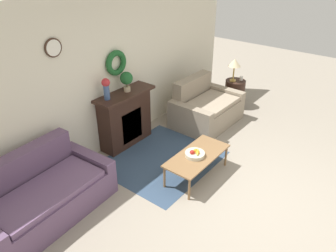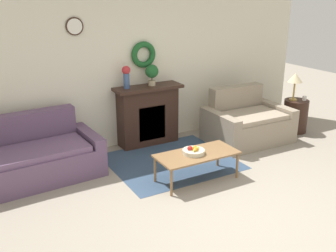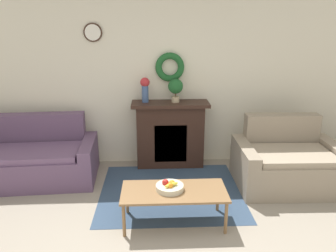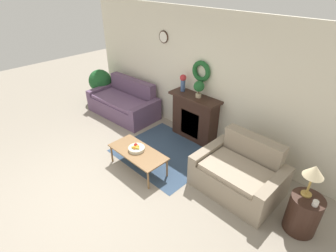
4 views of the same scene
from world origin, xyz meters
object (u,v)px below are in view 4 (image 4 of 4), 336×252
at_px(mug, 315,203).
at_px(potted_plant_on_mantel, 199,87).
at_px(loveseat_right, 239,174).
at_px(potted_plant_floor_by_couch, 100,82).
at_px(coffee_table, 138,153).
at_px(fruit_bowl, 136,148).
at_px(side_table_by_loveseat, 303,214).
at_px(vase_on_mantel_left, 183,81).
at_px(couch_left, 124,103).
at_px(table_lamp, 314,172).
at_px(fireplace, 195,117).

bearing_deg(mug, potted_plant_on_mantel, 162.14).
bearing_deg(loveseat_right, potted_plant_floor_by_couch, 176.68).
height_order(potted_plant_on_mantel, potted_plant_floor_by_couch, potted_plant_on_mantel).
bearing_deg(loveseat_right, potted_plant_on_mantel, 156.14).
distance_m(mug, potted_plant_on_mantel, 2.90).
distance_m(coffee_table, potted_plant_floor_by_couch, 3.36).
relative_size(fruit_bowl, side_table_by_loveseat, 0.50).
bearing_deg(vase_on_mantel_left, loveseat_right, -20.22).
relative_size(couch_left, loveseat_right, 1.34).
xyz_separation_m(fruit_bowl, table_lamp, (2.71, 0.81, 0.57)).
relative_size(coffee_table, side_table_by_loveseat, 1.90).
height_order(coffee_table, potted_plant_floor_by_couch, potted_plant_floor_by_couch).
bearing_deg(coffee_table, side_table_by_loveseat, 16.00).
bearing_deg(table_lamp, vase_on_mantel_left, 165.63).
distance_m(loveseat_right, potted_plant_on_mantel, 1.90).
relative_size(fireplace, potted_plant_floor_by_couch, 1.26).
distance_m(couch_left, potted_plant_on_mantel, 2.33).
height_order(couch_left, vase_on_mantel_left, vase_on_mantel_left).
bearing_deg(couch_left, fireplace, 7.65).
xyz_separation_m(couch_left, table_lamp, (4.64, -0.36, 0.70)).
relative_size(coffee_table, potted_plant_on_mantel, 3.28).
xyz_separation_m(fruit_bowl, side_table_by_loveseat, (2.76, 0.77, -0.14)).
xyz_separation_m(fireplace, vase_on_mantel_left, (-0.37, 0.01, 0.72)).
distance_m(couch_left, side_table_by_loveseat, 4.72).
xyz_separation_m(couch_left, potted_plant_floor_by_couch, (-1.14, 0.05, 0.27)).
height_order(side_table_by_loveseat, potted_plant_on_mantel, potted_plant_on_mantel).
distance_m(fruit_bowl, vase_on_mantel_left, 1.79).
distance_m(couch_left, table_lamp, 4.71).
relative_size(potted_plant_on_mantel, potted_plant_floor_by_couch, 0.38).
distance_m(couch_left, mug, 4.84).
height_order(coffee_table, table_lamp, table_lamp).
bearing_deg(fruit_bowl, loveseat_right, 27.20).
bearing_deg(loveseat_right, vase_on_mantel_left, 160.87).
bearing_deg(fireplace, vase_on_mantel_left, 179.13).
bearing_deg(table_lamp, side_table_by_loveseat, -38.66).
xyz_separation_m(couch_left, coffee_table, (1.98, -1.19, 0.06)).
bearing_deg(couch_left, fruit_bowl, -34.69).
xyz_separation_m(coffee_table, potted_plant_on_mantel, (0.12, 1.57, 0.88)).
distance_m(fireplace, potted_plant_on_mantel, 0.73).
xyz_separation_m(fireplace, mug, (2.78, -0.88, 0.13)).
bearing_deg(potted_plant_floor_by_couch, vase_on_mantel_left, 7.25).
relative_size(fireplace, side_table_by_loveseat, 1.90).
bearing_deg(side_table_by_loveseat, mug, -37.87).
height_order(coffee_table, mug, mug).
bearing_deg(side_table_by_loveseat, fireplace, 163.24).
height_order(mug, potted_plant_on_mantel, potted_plant_on_mantel).
relative_size(side_table_by_loveseat, vase_on_mantel_left, 1.65).
xyz_separation_m(fruit_bowl, vase_on_mantel_left, (-0.29, 1.58, 0.80)).
bearing_deg(mug, potted_plant_floor_by_couch, 174.85).
height_order(table_lamp, vase_on_mantel_left, vase_on_mantel_left).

